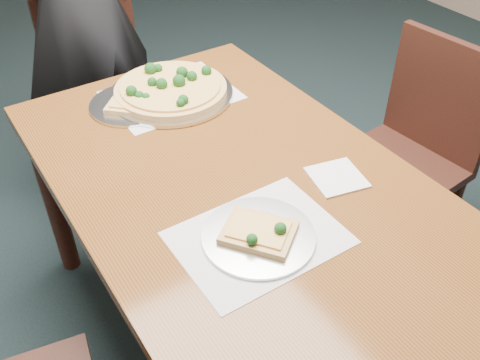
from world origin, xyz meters
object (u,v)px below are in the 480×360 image
diner (78,7)px  slice_plate_far (132,102)px  dining_table (240,205)px  chair_far (105,86)px  slice_plate_near (259,234)px  chair_right (412,147)px  pizza_pan (171,89)px

diner → slice_plate_far: 0.60m
dining_table → chair_far: size_ratio=1.65×
slice_plate_near → slice_plate_far: (0.00, 0.74, -0.00)m
chair_far → chair_right: size_ratio=1.00×
dining_table → diner: 1.14m
chair_far → slice_plate_far: 0.65m
dining_table → pizza_pan: (0.06, 0.52, 0.12)m
chair_right → pizza_pan: 0.92m
slice_plate_near → slice_plate_far: slice_plate_near is taller
diner → chair_far: bearing=163.7°
dining_table → pizza_pan: size_ratio=3.54×
pizza_pan → diner: bearing=98.5°
dining_table → slice_plate_near: slice_plate_near is taller
chair_right → dining_table: bearing=-91.4°
dining_table → slice_plate_near: (-0.09, -0.21, 0.11)m
diner → slice_plate_far: size_ratio=6.33×
dining_table → slice_plate_far: slice_plate_far is taller
chair_right → slice_plate_far: 1.04m
slice_plate_near → slice_plate_far: 0.74m
dining_table → chair_far: (0.02, 1.12, -0.14)m
dining_table → chair_right: 0.82m
chair_far → slice_plate_far: size_ratio=3.25×
chair_far → slice_plate_far: (-0.10, -0.59, 0.25)m
chair_right → diner: (-0.84, 1.07, 0.37)m
chair_far → pizza_pan: 0.65m
dining_table → chair_right: bearing=3.5°
chair_right → diner: size_ratio=0.51×
chair_far → slice_plate_near: chair_far is taller
diner → slice_plate_far: diner is taller
diner → slice_plate_near: size_ratio=6.33×
pizza_pan → slice_plate_near: pizza_pan is taller
dining_table → diner: diner is taller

